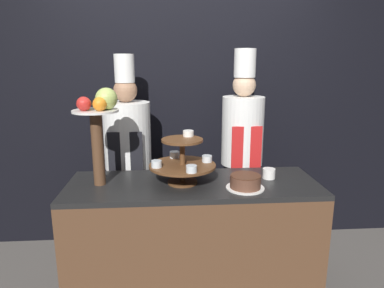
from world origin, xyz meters
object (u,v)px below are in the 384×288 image
at_px(chef_center_left, 242,147).
at_px(tiered_stand, 183,161).
at_px(cake_round, 245,182).
at_px(chef_left, 128,154).
at_px(cup_white, 269,173).
at_px(fruit_pedestal, 99,118).

bearing_deg(chef_center_left, tiered_stand, -133.10).
bearing_deg(cake_round, chef_left, 139.75).
relative_size(cake_round, chef_left, 0.14).
relative_size(tiered_stand, cup_white, 5.09).
xyz_separation_m(fruit_pedestal, chef_center_left, (1.08, 0.56, -0.36)).
bearing_deg(cup_white, chef_left, 153.63).
xyz_separation_m(cake_round, chef_left, (-0.83, 0.71, 0.02)).
xyz_separation_m(cup_white, chef_left, (-1.05, 0.52, 0.02)).
relative_size(tiered_stand, chef_left, 0.26).
bearing_deg(chef_left, cup_white, -26.37).
distance_m(fruit_pedestal, chef_center_left, 1.26).
bearing_deg(tiered_stand, fruit_pedestal, 178.36).
height_order(cup_white, chef_center_left, chef_center_left).
height_order(chef_left, chef_center_left, chef_center_left).
xyz_separation_m(cake_round, cup_white, (0.21, 0.19, -0.01)).
height_order(tiered_stand, fruit_pedestal, fruit_pedestal).
relative_size(tiered_stand, cake_round, 1.80).
bearing_deg(chef_center_left, fruit_pedestal, -152.70).
bearing_deg(chef_left, cake_round, -40.25).
relative_size(cup_white, chef_center_left, 0.05).
bearing_deg(cup_white, cake_round, -138.81).
xyz_separation_m(cup_white, chef_center_left, (-0.08, 0.52, 0.07)).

